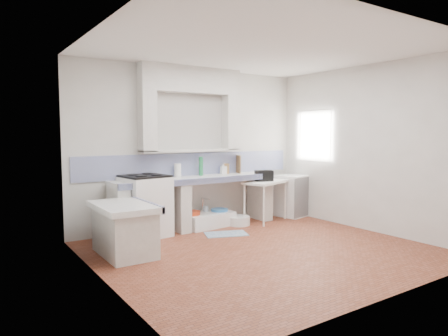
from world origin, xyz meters
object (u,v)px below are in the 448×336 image
side_table (265,201)px  fridge (292,196)px  stove (145,207)px  sink (208,220)px

side_table → fridge: 0.76m
side_table → fridge: fridge is taller
stove → sink: size_ratio=1.05×
stove → side_table: bearing=-12.7°
sink → side_table: 1.19m
stove → fridge: size_ratio=1.17×
stove → sink: 1.24m
stove → side_table: 2.33m
side_table → sink: bearing=148.8°
fridge → stove: bearing=164.9°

